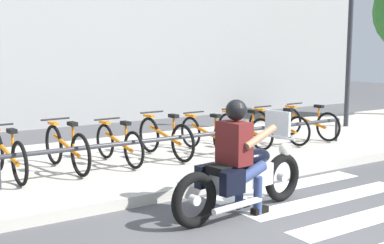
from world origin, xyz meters
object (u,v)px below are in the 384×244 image
object	(u,v)px
bicycle_3	(165,137)
bicycle_6	(278,126)
bicycle_0	(7,155)
bicycle_1	(66,148)
rider	(239,149)
bicycle_2	(119,144)
bicycle_7	(308,123)
bike_rack	(204,136)
bicycle_4	(207,134)
motorcycle	(243,177)
street_lamp	(350,25)
bicycle_5	(244,130)

from	to	relation	value
bicycle_3	bicycle_6	world-z (taller)	bicycle_3
bicycle_0	bicycle_1	size ratio (longest dim) A/B	1.01
rider	bicycle_2	world-z (taller)	rider
rider	bicycle_3	bearing A→B (deg)	78.32
bicycle_1	bicycle_6	distance (m)	4.48
bicycle_2	bicycle_7	size ratio (longest dim) A/B	0.97
bike_rack	bicycle_3	bearing A→B (deg)	129.01
bicycle_2	rider	bearing A→B (deg)	-83.55
bicycle_1	bike_rack	size ratio (longest dim) A/B	0.25
rider	bicycle_7	distance (m)	5.03
bike_rack	bicycle_4	bearing A→B (deg)	51.07
bicycle_3	bicycle_7	bearing A→B (deg)	0.01
bicycle_3	bike_rack	size ratio (longest dim) A/B	0.25
bicycle_0	bicycle_3	world-z (taller)	bicycle_3
bike_rack	bicycle_2	bearing A→B (deg)	157.60
motorcycle	bicycle_4	distance (m)	3.13
bicycle_7	bike_rack	xyz separation A→B (m)	(-3.14, -0.55, 0.09)
bike_rack	street_lamp	world-z (taller)	street_lamp
bicycle_2	bicycle_5	size ratio (longest dim) A/B	1.01
motorcycle	bicycle_6	bearing A→B (deg)	41.23
bicycle_1	bike_rack	world-z (taller)	bicycle_1
street_lamp	bicycle_2	bearing A→B (deg)	-173.65
rider	bicycle_1	distance (m)	3.07
bicycle_0	street_lamp	xyz separation A→B (m)	(8.39, 0.73, 2.17)
rider	bicycle_3	world-z (taller)	rider
rider	bicycle_7	size ratio (longest dim) A/B	0.88
rider	bicycle_2	bearing A→B (deg)	96.45
bicycle_1	rider	bearing A→B (deg)	-66.59
bicycle_0	street_lamp	size ratio (longest dim) A/B	0.39
bike_rack	rider	bearing A→B (deg)	-114.56
rider	bike_rack	bearing A→B (deg)	65.44
bicycle_3	street_lamp	distance (m)	6.14
bicycle_3	bicycle_6	bearing A→B (deg)	0.03
bicycle_7	street_lamp	world-z (taller)	street_lamp
bicycle_3	bike_rack	bearing A→B (deg)	-50.99
bicycle_2	bicycle_7	distance (m)	4.48
bicycle_3	street_lamp	bearing A→B (deg)	7.34
bicycle_1	bicycle_4	bearing A→B (deg)	0.02
bicycle_3	motorcycle	bearing A→B (deg)	-100.19
bicycle_7	bicycle_4	bearing A→B (deg)	180.00
bicycle_5	street_lamp	distance (m)	4.53
rider	bicycle_6	world-z (taller)	rider
bicycle_2	bicycle_6	size ratio (longest dim) A/B	0.94
bicycle_4	bicycle_6	xyz separation A→B (m)	(1.79, 0.00, -0.00)
bicycle_1	bicycle_7	xyz separation A→B (m)	(5.38, 0.00, -0.02)
motorcycle	bicycle_3	distance (m)	2.84
rider	bicycle_4	distance (m)	3.19
bicycle_0	bicycle_5	world-z (taller)	bicycle_0
bicycle_0	bicycle_6	distance (m)	5.38
bicycle_3	bicycle_7	xyz separation A→B (m)	(3.59, 0.00, -0.02)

